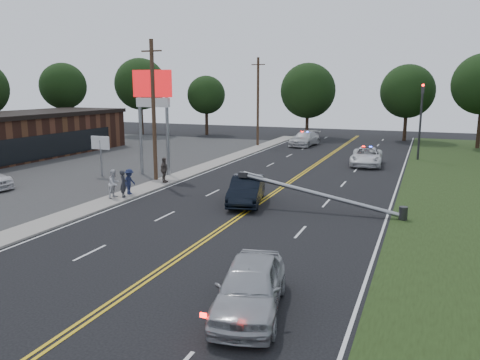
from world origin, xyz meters
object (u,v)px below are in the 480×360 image
at_px(bystander_d, 164,170).
at_px(utility_pole_far, 258,102).
at_px(traffic_signal, 421,115).
at_px(crashed_sedan, 246,190).
at_px(bystander_c, 129,182).
at_px(emergency_b, 305,139).
at_px(pylon_sign, 153,97).
at_px(bystander_a, 123,184).
at_px(emergency_a, 366,156).
at_px(utility_pole_mid, 154,111).
at_px(small_sign, 101,146).
at_px(waiting_sedan, 250,287).
at_px(fallen_streetlight, 328,196).
at_px(bystander_b, 114,184).

bearing_deg(bystander_d, utility_pole_far, -5.39).
height_order(traffic_signal, bystander_d, traffic_signal).
distance_m(crashed_sedan, bystander_c, 7.59).
bearing_deg(bystander_d, emergency_b, -16.97).
distance_m(pylon_sign, bystander_d, 6.18).
height_order(pylon_sign, bystander_a, pylon_sign).
distance_m(emergency_a, bystander_c, 21.53).
bearing_deg(utility_pole_mid, utility_pole_far, 90.00).
bearing_deg(bystander_d, utility_pole_mid, 49.44).
height_order(small_sign, emergency_b, small_sign).
bearing_deg(crashed_sedan, utility_pole_mid, 142.86).
height_order(utility_pole_far, waiting_sedan, utility_pole_far).
height_order(emergency_b, bystander_d, bystander_d).
height_order(utility_pole_far, bystander_d, utility_pole_far).
relative_size(small_sign, waiting_sedan, 0.65).
height_order(fallen_streetlight, bystander_b, fallen_streetlight).
xyz_separation_m(emergency_a, bystander_a, (-12.25, -18.41, 0.18)).
bearing_deg(fallen_streetlight, crashed_sedan, 177.38).
xyz_separation_m(crashed_sedan, emergency_a, (4.84, 16.70, -0.04)).
height_order(utility_pole_mid, bystander_c, utility_pole_mid).
height_order(crashed_sedan, bystander_b, bystander_b).
distance_m(pylon_sign, emergency_a, 19.03).
bearing_deg(bystander_b, waiting_sedan, -127.60).
bearing_deg(emergency_b, utility_pole_far, -149.04).
height_order(pylon_sign, waiting_sedan, pylon_sign).
xyz_separation_m(emergency_a, bystander_c, (-12.37, -17.62, 0.15)).
distance_m(emergency_a, emergency_b, 14.15).
xyz_separation_m(waiting_sedan, bystander_d, (-12.35, 15.63, 0.20)).
height_order(waiting_sedan, emergency_b, emergency_b).
bearing_deg(pylon_sign, utility_pole_far, 86.28).
height_order(traffic_signal, fallen_streetlight, traffic_signal).
xyz_separation_m(emergency_a, bystander_b, (-12.70, -18.74, 0.22)).
distance_m(traffic_signal, bystander_a, 28.81).
distance_m(utility_pole_mid, bystander_a, 6.96).
bearing_deg(bystander_a, utility_pole_mid, -12.80).
distance_m(crashed_sedan, bystander_a, 7.60).
distance_m(traffic_signal, utility_pole_mid, 25.12).
distance_m(traffic_signal, waiting_sedan, 34.75).
bearing_deg(traffic_signal, crashed_sedan, -112.39).
bearing_deg(bystander_c, traffic_signal, -37.69).
relative_size(bystander_b, bystander_d, 0.97).
xyz_separation_m(small_sign, emergency_a, (18.17, 12.92, -1.56)).
relative_size(fallen_streetlight, waiting_sedan, 1.95).
distance_m(traffic_signal, crashed_sedan, 23.79).
relative_size(utility_pole_mid, utility_pole_far, 1.00).
distance_m(traffic_signal, bystander_d, 25.06).
xyz_separation_m(traffic_signal, emergency_a, (-4.13, -5.07, -3.44)).
relative_size(emergency_a, bystander_d, 3.10).
height_order(fallen_streetlight, waiting_sedan, fallen_streetlight).
bearing_deg(bystander_a, crashed_sedan, -101.39).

